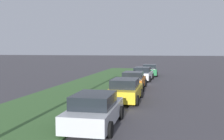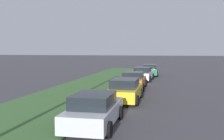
# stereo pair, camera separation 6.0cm
# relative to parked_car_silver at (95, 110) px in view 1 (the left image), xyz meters

# --- Properties ---
(grass_median) EXTENTS (60.00, 6.00, 0.12)m
(grass_median) POSITION_rel_parked_car_silver_xyz_m (4.14, 3.62, -0.66)
(grass_median) COLOR #3D6633
(grass_median) RESTS_ON ground
(parked_car_silver) EXTENTS (4.34, 2.09, 1.47)m
(parked_car_silver) POSITION_rel_parked_car_silver_xyz_m (0.00, 0.00, 0.00)
(parked_car_silver) COLOR #B2B5BA
(parked_car_silver) RESTS_ON ground
(parked_car_yellow) EXTENTS (4.30, 2.03, 1.47)m
(parked_car_yellow) POSITION_rel_parked_car_silver_xyz_m (5.80, -0.38, 0.00)
(parked_car_yellow) COLOR gold
(parked_car_yellow) RESTS_ON ground
(parked_car_orange) EXTENTS (4.32, 2.05, 1.47)m
(parked_car_orange) POSITION_rel_parked_car_silver_xyz_m (11.27, -0.19, 0.00)
(parked_car_orange) COLOR orange
(parked_car_orange) RESTS_ON ground
(parked_car_white) EXTENTS (4.39, 2.20, 1.47)m
(parked_car_white) POSITION_rel_parked_car_silver_xyz_m (17.45, -0.39, 0.00)
(parked_car_white) COLOR silver
(parked_car_white) RESTS_ON ground
(parked_car_green) EXTENTS (4.40, 2.22, 1.47)m
(parked_car_green) POSITION_rel_parked_car_silver_xyz_m (22.87, -0.73, 0.00)
(parked_car_green) COLOR #1E6B38
(parked_car_green) RESTS_ON ground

